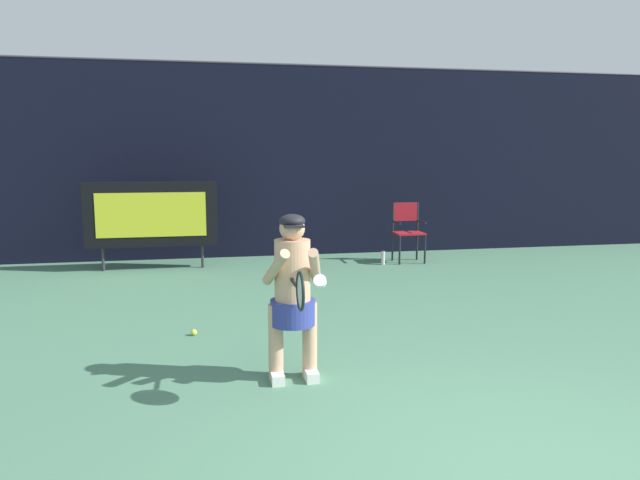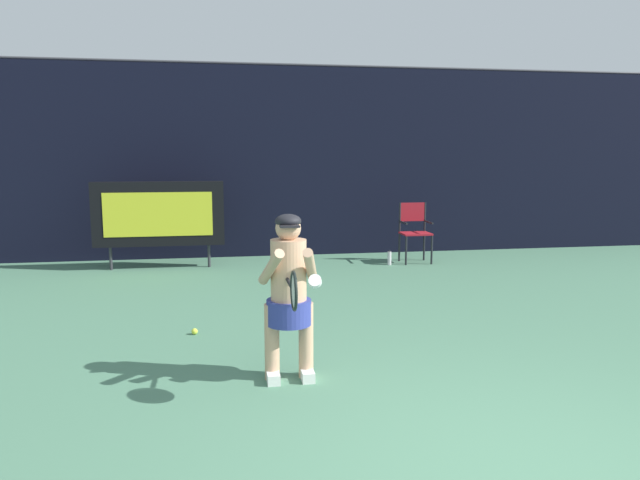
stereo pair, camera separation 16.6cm
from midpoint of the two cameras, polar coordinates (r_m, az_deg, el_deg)
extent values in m
cube|color=black|center=(11.55, -0.44, 7.48)|extent=(18.00, 0.12, 3.60)
cylinder|color=#38383D|center=(11.67, -0.45, 16.50)|extent=(18.00, 0.05, 0.05)
cube|color=black|center=(10.46, -14.83, 2.45)|extent=(2.20, 0.20, 1.10)
cube|color=gold|center=(10.36, -14.88, 2.40)|extent=(1.80, 0.01, 0.75)
cylinder|color=#2D2D33|center=(10.67, -19.10, -1.69)|extent=(0.05, 0.05, 0.40)
cylinder|color=#2D2D33|center=(10.52, -10.20, -1.49)|extent=(0.05, 0.05, 0.40)
cylinder|color=black|center=(10.64, 8.74, -1.02)|extent=(0.04, 0.04, 0.52)
cylinder|color=black|center=(10.80, 11.15, -0.94)|extent=(0.04, 0.04, 0.52)
cylinder|color=black|center=(11.02, 8.08, -0.69)|extent=(0.04, 0.04, 0.52)
cylinder|color=black|center=(11.18, 10.42, -0.62)|extent=(0.04, 0.04, 0.52)
cube|color=maroon|center=(10.87, 9.64, 0.62)|extent=(0.52, 0.44, 0.03)
cylinder|color=black|center=(10.95, 8.14, 2.11)|extent=(0.04, 0.04, 0.56)
cylinder|color=black|center=(11.11, 10.49, 2.14)|extent=(0.04, 0.04, 0.56)
cube|color=maroon|center=(11.02, 9.34, 2.69)|extent=(0.48, 0.02, 0.34)
cylinder|color=black|center=(10.77, 8.46, 1.67)|extent=(0.04, 0.44, 0.04)
cylinder|color=black|center=(10.93, 10.85, 1.71)|extent=(0.04, 0.44, 0.04)
cylinder|color=silver|center=(10.64, 7.15, -1.76)|extent=(0.07, 0.07, 0.24)
cylinder|color=black|center=(10.62, 7.16, -1.05)|extent=(0.03, 0.03, 0.03)
cube|color=white|center=(5.29, -3.64, -12.97)|extent=(0.11, 0.26, 0.09)
cube|color=white|center=(5.33, -0.35, -12.80)|extent=(0.11, 0.26, 0.09)
cylinder|color=tan|center=(5.24, -3.73, -9.78)|extent=(0.13, 0.13, 0.68)
cylinder|color=tan|center=(5.28, -0.44, -9.63)|extent=(0.13, 0.13, 0.68)
cylinder|color=navy|center=(5.18, -2.10, -6.95)|extent=(0.39, 0.39, 0.22)
cylinder|color=tan|center=(5.10, -2.12, -3.07)|extent=(0.31, 0.31, 0.56)
sphere|color=tan|center=(5.04, -2.14, 1.16)|extent=(0.22, 0.22, 0.22)
ellipsoid|color=black|center=(5.03, -2.14, 1.84)|extent=(0.22, 0.22, 0.12)
cube|color=black|center=(4.94, -1.99, 1.33)|extent=(0.17, 0.12, 0.02)
cylinder|color=tan|center=(4.90, -3.78, -2.66)|extent=(0.20, 0.48, 0.37)
cylinder|color=tan|center=(4.95, 0.03, -2.54)|extent=(0.20, 0.48, 0.37)
cylinder|color=white|center=(4.86, 0.50, -4.00)|extent=(0.13, 0.13, 0.12)
cylinder|color=black|center=(4.83, -2.01, -4.12)|extent=(0.03, 0.28, 0.03)
torus|color=black|center=(4.53, -1.49, -4.94)|extent=(0.02, 0.31, 0.31)
ellipsoid|color=silver|center=(4.53, -1.49, -4.94)|extent=(0.01, 0.26, 0.26)
sphere|color=#CCDB3D|center=(6.68, -11.29, -8.64)|extent=(0.07, 0.07, 0.07)
camera|label=1|loc=(0.08, -89.35, 0.09)|focal=33.20mm
camera|label=2|loc=(0.08, 90.65, -0.09)|focal=33.20mm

